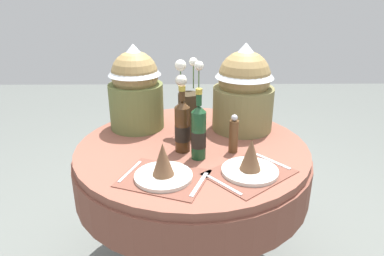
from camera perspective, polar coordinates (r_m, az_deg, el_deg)
name	(u,v)px	position (r m, az deg, el deg)	size (l,w,h in m)	color
dining_table	(192,171)	(1.83, 0.01, -6.87)	(1.17, 1.17, 0.77)	brown
place_setting_left	(163,169)	(1.46, -4.64, -6.51)	(0.41, 0.36, 0.16)	brown
place_setting_right	(250,164)	(1.51, 9.35, -5.65)	(0.43, 0.42, 0.16)	brown
flower_vase	(188,108)	(1.82, -0.57, 3.27)	(0.14, 0.17, 0.40)	#332819
wine_bottle_left	(182,126)	(1.66, -1.55, 0.27)	(0.07, 0.07, 0.32)	#422814
wine_bottle_centre	(199,132)	(1.59, 1.08, -0.70)	(0.07, 0.07, 0.33)	#194223
pepper_mill	(234,135)	(1.67, 6.70, -1.11)	(0.04, 0.04, 0.19)	brown
gift_tub_back_left	(135,85)	(1.94, -9.09, 6.90)	(0.29, 0.29, 0.46)	olive
gift_tub_back_right	(244,85)	(1.91, 8.33, 6.83)	(0.33, 0.33, 0.47)	olive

